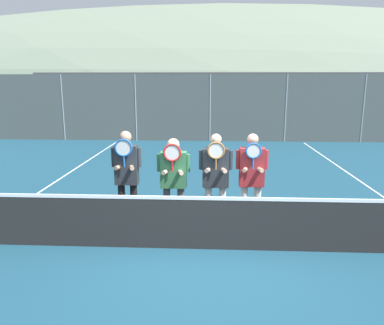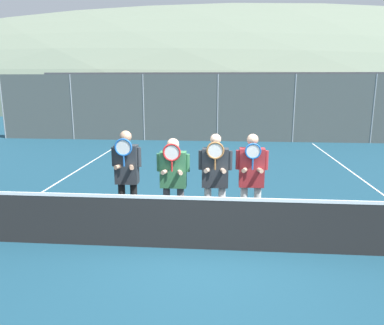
{
  "view_description": "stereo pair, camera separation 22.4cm",
  "coord_description": "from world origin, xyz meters",
  "px_view_note": "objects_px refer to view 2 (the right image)",
  "views": [
    {
      "loc": [
        0.07,
        -5.79,
        2.76
      ],
      "look_at": [
        -0.28,
        0.96,
        1.27
      ],
      "focal_mm": 35.0,
      "sensor_mm": 36.0,
      "label": 1
    },
    {
      "loc": [
        0.29,
        -5.77,
        2.76
      ],
      "look_at": [
        -0.28,
        0.96,
        1.27
      ],
      "focal_mm": 35.0,
      "sensor_mm": 36.0,
      "label": 2
    }
  ],
  "objects_px": {
    "player_leftmost": "(127,172)",
    "player_center_right": "(215,176)",
    "player_rightmost": "(251,176)",
    "car_left_of_center": "(192,116)",
    "player_center_left": "(173,176)",
    "car_center": "(291,119)",
    "car_far_left": "(94,115)"
  },
  "relations": [
    {
      "from": "player_leftmost",
      "to": "car_far_left",
      "type": "relative_size",
      "value": 0.39
    },
    {
      "from": "player_leftmost",
      "to": "player_center_left",
      "type": "relative_size",
      "value": 1.08
    },
    {
      "from": "player_leftmost",
      "to": "player_center_right",
      "type": "bearing_deg",
      "value": -0.92
    },
    {
      "from": "player_rightmost",
      "to": "car_center",
      "type": "bearing_deg",
      "value": 77.21
    },
    {
      "from": "player_leftmost",
      "to": "player_rightmost",
      "type": "distance_m",
      "value": 2.27
    },
    {
      "from": "player_leftmost",
      "to": "car_far_left",
      "type": "bearing_deg",
      "value": 111.79
    },
    {
      "from": "player_center_right",
      "to": "player_rightmost",
      "type": "relative_size",
      "value": 1.0
    },
    {
      "from": "car_far_left",
      "to": "car_left_of_center",
      "type": "distance_m",
      "value": 5.25
    },
    {
      "from": "player_leftmost",
      "to": "car_center",
      "type": "bearing_deg",
      "value": 67.87
    },
    {
      "from": "player_rightmost",
      "to": "car_center",
      "type": "xyz_separation_m",
      "value": [
        2.83,
        12.47,
        -0.21
      ]
    },
    {
      "from": "car_far_left",
      "to": "player_center_left",
      "type": "bearing_deg",
      "value": -64.94
    },
    {
      "from": "player_center_left",
      "to": "car_center",
      "type": "xyz_separation_m",
      "value": [
        4.25,
        12.48,
        -0.18
      ]
    },
    {
      "from": "player_center_right",
      "to": "player_leftmost",
      "type": "bearing_deg",
      "value": 179.08
    },
    {
      "from": "player_center_left",
      "to": "car_left_of_center",
      "type": "height_order",
      "value": "car_left_of_center"
    },
    {
      "from": "player_rightmost",
      "to": "car_left_of_center",
      "type": "height_order",
      "value": "player_rightmost"
    },
    {
      "from": "player_rightmost",
      "to": "car_far_left",
      "type": "height_order",
      "value": "car_far_left"
    },
    {
      "from": "player_center_left",
      "to": "car_center",
      "type": "distance_m",
      "value": 13.18
    },
    {
      "from": "player_center_left",
      "to": "car_center",
      "type": "bearing_deg",
      "value": 71.21
    },
    {
      "from": "player_leftmost",
      "to": "car_center",
      "type": "distance_m",
      "value": 13.53
    },
    {
      "from": "car_left_of_center",
      "to": "player_center_left",
      "type": "bearing_deg",
      "value": -86.69
    },
    {
      "from": "player_center_left",
      "to": "player_center_right",
      "type": "height_order",
      "value": "player_center_right"
    },
    {
      "from": "player_center_right",
      "to": "car_far_left",
      "type": "xyz_separation_m",
      "value": [
        -6.75,
        12.88,
        -0.14
      ]
    },
    {
      "from": "player_rightmost",
      "to": "car_left_of_center",
      "type": "distance_m",
      "value": 13.03
    },
    {
      "from": "car_far_left",
      "to": "car_center",
      "type": "height_order",
      "value": "car_far_left"
    },
    {
      "from": "player_leftmost",
      "to": "car_far_left",
      "type": "xyz_separation_m",
      "value": [
        -5.14,
        12.85,
        -0.16
      ]
    },
    {
      "from": "player_center_left",
      "to": "car_far_left",
      "type": "bearing_deg",
      "value": 115.06
    },
    {
      "from": "player_center_right",
      "to": "player_rightmost",
      "type": "height_order",
      "value": "player_center_right"
    },
    {
      "from": "player_leftmost",
      "to": "player_center_right",
      "type": "relative_size",
      "value": 1.02
    },
    {
      "from": "player_center_left",
      "to": "car_left_of_center",
      "type": "relative_size",
      "value": 0.39
    },
    {
      "from": "player_center_left",
      "to": "player_rightmost",
      "type": "distance_m",
      "value": 1.42
    },
    {
      "from": "car_left_of_center",
      "to": "player_rightmost",
      "type": "bearing_deg",
      "value": -80.47
    },
    {
      "from": "player_rightmost",
      "to": "car_far_left",
      "type": "distance_m",
      "value": 14.78
    }
  ]
}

